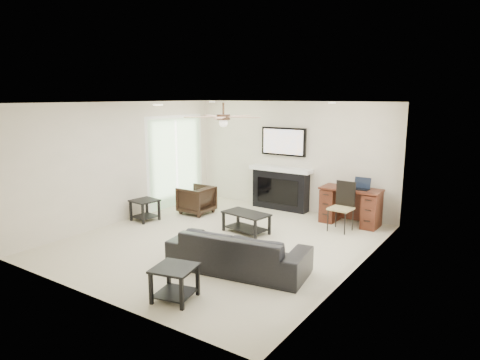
% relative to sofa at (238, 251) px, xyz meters
% --- Properties ---
extents(room_shell, '(5.50, 5.54, 2.52)m').
position_rel_sofa_xyz_m(room_shell, '(-0.84, 1.02, 1.38)').
color(room_shell, beige).
rests_on(room_shell, ground).
extents(sofa, '(2.22, 1.14, 0.62)m').
position_rel_sofa_xyz_m(sofa, '(0.00, 0.00, 0.00)').
color(sofa, black).
rests_on(sofa, ground).
extents(armchair, '(0.70, 0.68, 0.63)m').
position_rel_sofa_xyz_m(armchair, '(-2.60, 2.15, 0.00)').
color(armchair, black).
rests_on(armchair, ground).
extents(coffee_table, '(0.96, 0.63, 0.40)m').
position_rel_sofa_xyz_m(coffee_table, '(-0.90, 1.60, -0.11)').
color(coffee_table, black).
rests_on(coffee_table, ground).
extents(end_table_near, '(0.62, 0.62, 0.45)m').
position_rel_sofa_xyz_m(end_table_near, '(-0.15, -1.25, -0.08)').
color(end_table_near, black).
rests_on(end_table_near, ground).
extents(end_table_left, '(0.56, 0.56, 0.45)m').
position_rel_sofa_xyz_m(end_table_left, '(-3.15, 1.10, -0.08)').
color(end_table_left, black).
rests_on(end_table_left, ground).
extents(fireplace_unit, '(1.52, 0.34, 1.91)m').
position_rel_sofa_xyz_m(fireplace_unit, '(-1.21, 3.53, 0.65)').
color(fireplace_unit, black).
rests_on(fireplace_unit, ground).
extents(desk, '(1.22, 0.56, 0.76)m').
position_rel_sofa_xyz_m(desk, '(0.57, 3.28, 0.07)').
color(desk, '#36160D').
rests_on(desk, ground).
extents(desk_chair, '(0.45, 0.47, 0.97)m').
position_rel_sofa_xyz_m(desk_chair, '(0.57, 2.73, 0.18)').
color(desk_chair, black).
rests_on(desk_chair, ground).
extents(laptop, '(0.33, 0.24, 0.23)m').
position_rel_sofa_xyz_m(laptop, '(0.77, 3.26, 0.57)').
color(laptop, black).
rests_on(laptop, desk).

